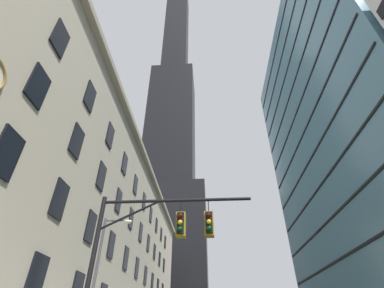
# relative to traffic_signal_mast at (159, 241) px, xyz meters

# --- Properties ---
(station_building) EXTENTS (14.79, 64.74, 22.57)m
(station_building) POSITION_rel_traffic_signal_mast_xyz_m (-13.73, 21.45, 6.44)
(station_building) COLOR #B2A88E
(station_building) RESTS_ON ground
(dark_skyscraper) EXTENTS (28.28, 28.28, 213.96)m
(dark_skyscraper) POSITION_rel_traffic_signal_mast_xyz_m (-13.02, 83.72, 58.41)
(dark_skyscraper) COLOR black
(dark_skyscraper) RESTS_ON ground
(glass_office_midrise) EXTENTS (16.13, 34.75, 47.27)m
(glass_office_midrise) POSITION_rel_traffic_signal_mast_xyz_m (23.34, 18.98, 18.82)
(glass_office_midrise) COLOR teal
(glass_office_midrise) RESTS_ON ground
(traffic_signal_mast) EXTENTS (6.77, 0.63, 6.67)m
(traffic_signal_mast) POSITION_rel_traffic_signal_mast_xyz_m (0.00, 0.00, 0.00)
(traffic_signal_mast) COLOR black
(traffic_signal_mast) RESTS_ON sidewalk_left
(street_lamppost) EXTENTS (1.88, 0.32, 7.84)m
(street_lamppost) POSITION_rel_traffic_signal_mast_xyz_m (-4.48, 5.90, -0.06)
(street_lamppost) COLOR #47474C
(street_lamppost) RESTS_ON sidewalk_left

